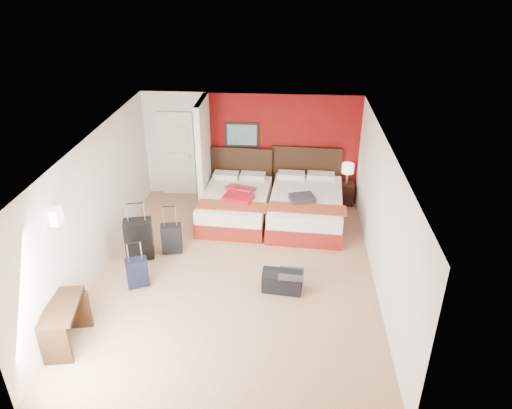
# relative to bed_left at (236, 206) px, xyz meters

# --- Properties ---
(ground) EXTENTS (6.50, 6.50, 0.00)m
(ground) POSITION_rel_bed_left_xyz_m (0.24, -2.04, -0.30)
(ground) COLOR tan
(ground) RESTS_ON ground
(room_walls) EXTENTS (5.02, 6.52, 2.50)m
(room_walls) POSITION_rel_bed_left_xyz_m (-1.16, -0.62, 0.95)
(room_walls) COLOR white
(room_walls) RESTS_ON ground
(red_accent_panel) EXTENTS (3.50, 0.04, 2.50)m
(red_accent_panel) POSITION_rel_bed_left_xyz_m (0.99, 1.19, 0.95)
(red_accent_panel) COLOR maroon
(red_accent_panel) RESTS_ON ground
(partition_wall) EXTENTS (0.12, 1.20, 2.50)m
(partition_wall) POSITION_rel_bed_left_xyz_m (-0.76, 0.57, 0.95)
(partition_wall) COLOR silver
(partition_wall) RESTS_ON ground
(entry_door) EXTENTS (0.82, 0.06, 2.05)m
(entry_door) POSITION_rel_bed_left_xyz_m (-1.51, 1.16, 0.72)
(entry_door) COLOR silver
(entry_door) RESTS_ON ground
(bed_left) EXTENTS (1.54, 2.11, 0.61)m
(bed_left) POSITION_rel_bed_left_xyz_m (0.00, 0.00, 0.00)
(bed_left) COLOR white
(bed_left) RESTS_ON ground
(bed_right) EXTENTS (1.67, 2.29, 0.66)m
(bed_right) POSITION_rel_bed_left_xyz_m (1.54, -0.05, 0.02)
(bed_right) COLOR white
(bed_right) RESTS_ON ground
(red_suitcase_open) EXTENTS (0.81, 0.97, 0.10)m
(red_suitcase_open) POSITION_rel_bed_left_xyz_m (0.10, -0.10, 0.36)
(red_suitcase_open) COLOR red
(red_suitcase_open) RESTS_ON bed_left
(jacket_bundle) EXTENTS (0.58, 0.51, 0.12)m
(jacket_bundle) POSITION_rel_bed_left_xyz_m (1.44, -0.35, 0.41)
(jacket_bundle) COLOR #333337
(jacket_bundle) RESTS_ON bed_right
(nightstand) EXTENTS (0.39, 0.39, 0.52)m
(nightstand) POSITION_rel_bed_left_xyz_m (2.49, 0.90, -0.05)
(nightstand) COLOR black
(nightstand) RESTS_ON ground
(table_lamp) EXTENTS (0.30, 0.30, 0.49)m
(table_lamp) POSITION_rel_bed_left_xyz_m (2.49, 0.90, 0.45)
(table_lamp) COLOR white
(table_lamp) RESTS_ON nightstand
(suitcase_black) EXTENTS (0.58, 0.44, 0.78)m
(suitcase_black) POSITION_rel_bed_left_xyz_m (-1.66, -1.70, 0.08)
(suitcase_black) COLOR black
(suitcase_black) RESTS_ON ground
(suitcase_charcoal) EXTENTS (0.43, 0.31, 0.58)m
(suitcase_charcoal) POSITION_rel_bed_left_xyz_m (-1.09, -1.47, -0.02)
(suitcase_charcoal) COLOR black
(suitcase_charcoal) RESTS_ON ground
(suitcase_navy) EXTENTS (0.43, 0.35, 0.52)m
(suitcase_navy) POSITION_rel_bed_left_xyz_m (-1.44, -2.59, -0.05)
(suitcase_navy) COLOR black
(suitcase_navy) RESTS_ON ground
(duffel_bag) EXTENTS (0.72, 0.44, 0.35)m
(duffel_bag) POSITION_rel_bed_left_xyz_m (1.10, -2.51, -0.13)
(duffel_bag) COLOR black
(duffel_bag) RESTS_ON ground
(jacket_draped) EXTENTS (0.44, 0.38, 0.06)m
(jacket_draped) POSITION_rel_bed_left_xyz_m (1.25, -2.56, 0.07)
(jacket_draped) COLOR #3C3C42
(jacket_draped) RESTS_ON duffel_bag
(desk) EXTENTS (0.60, 0.96, 0.75)m
(desk) POSITION_rel_bed_left_xyz_m (-2.05, -4.08, 0.07)
(desk) COLOR black
(desk) RESTS_ON ground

